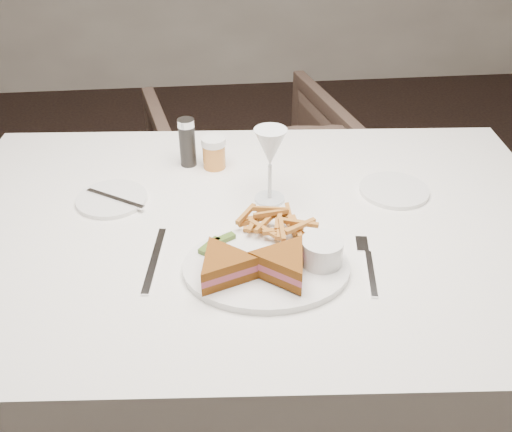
% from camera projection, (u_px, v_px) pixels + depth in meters
% --- Properties ---
extents(ground, '(5.00, 5.00, 0.00)m').
position_uv_depth(ground, '(215.00, 367.00, 1.86)').
color(ground, black).
rests_on(ground, ground).
extents(table, '(1.43, 1.01, 0.75)m').
position_uv_depth(table, '(254.00, 344.00, 1.44)').
color(table, white).
rests_on(table, ground).
extents(chair_far, '(0.79, 0.76, 0.70)m').
position_uv_depth(chair_far, '(249.00, 173.00, 2.20)').
color(chair_far, '#49362D').
rests_on(chair_far, ground).
extents(table_setting, '(0.81, 0.65, 0.18)m').
position_uv_depth(table_setting, '(261.00, 224.00, 1.15)').
color(table_setting, white).
rests_on(table_setting, table).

